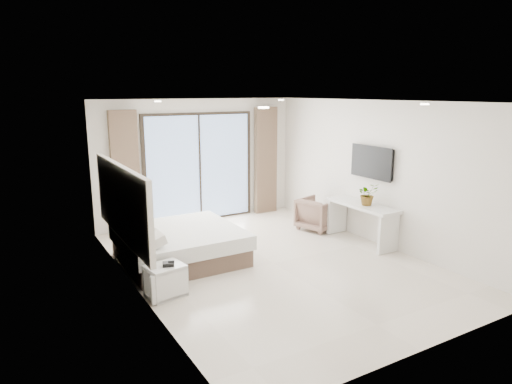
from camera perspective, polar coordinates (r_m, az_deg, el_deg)
ground at (r=7.84m, az=2.20°, el=-8.89°), size 6.20×6.20×0.00m
room_shell at (r=8.03m, az=-2.16°, el=3.35°), size 4.62×6.22×2.72m
bed at (r=7.96m, az=-9.61°, el=-6.51°), size 1.95×1.86×0.69m
nightstand at (r=6.70m, az=-11.24°, el=-10.83°), size 0.57×0.50×0.46m
phone at (r=6.57m, az=-10.91°, el=-8.84°), size 0.19×0.17×0.05m
console_desk at (r=8.93m, az=13.05°, el=-2.73°), size 0.49×1.56×0.77m
plant at (r=8.75m, az=13.77°, el=-0.55°), size 0.47×0.50×0.33m
armchair at (r=9.66m, az=7.72°, el=-2.54°), size 0.85×0.88×0.73m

